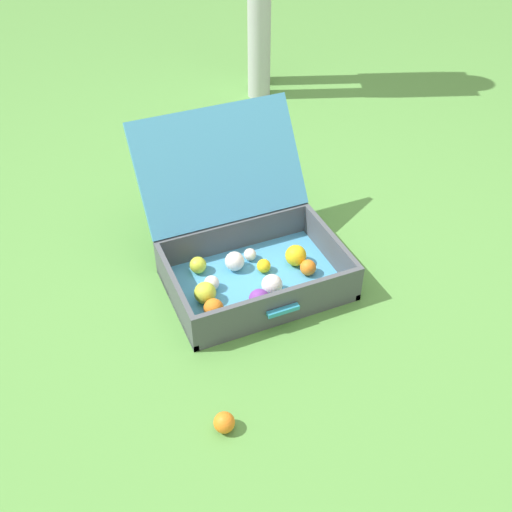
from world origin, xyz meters
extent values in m
plane|color=#569342|center=(0.00, 0.00, 0.00)|extent=(16.00, 16.00, 0.00)
cube|color=#4799C6|center=(-0.04, 0.01, 0.01)|extent=(0.60, 0.42, 0.03)
cube|color=#4C5156|center=(-0.33, 0.01, 0.07)|extent=(0.02, 0.42, 0.14)
cube|color=#4C5156|center=(0.26, 0.01, 0.07)|extent=(0.02, 0.42, 0.14)
cube|color=#4C5156|center=(-0.04, -0.18, 0.07)|extent=(0.57, 0.02, 0.14)
cube|color=#4C5156|center=(-0.04, 0.21, 0.07)|extent=(0.57, 0.02, 0.14)
cube|color=#4799C6|center=(-0.04, 0.34, 0.31)|extent=(0.60, 0.25, 0.35)
cube|color=teal|center=(-0.04, -0.21, 0.08)|extent=(0.11, 0.02, 0.02)
sphere|color=purple|center=(-0.08, -0.11, 0.06)|extent=(0.07, 0.07, 0.07)
sphere|color=orange|center=(-0.23, -0.09, 0.06)|extent=(0.07, 0.07, 0.07)
sphere|color=white|center=(-0.08, 0.10, 0.06)|extent=(0.07, 0.07, 0.07)
sphere|color=yellow|center=(0.13, 0.04, 0.06)|extent=(0.08, 0.08, 0.08)
sphere|color=#CCDB38|center=(0.03, -0.14, 0.05)|extent=(0.05, 0.05, 0.05)
sphere|color=#CCDB38|center=(-0.23, -0.01, 0.06)|extent=(0.08, 0.08, 0.08)
sphere|color=yellow|center=(0.01, 0.05, 0.05)|extent=(0.05, 0.05, 0.05)
sphere|color=white|center=(-0.19, 0.04, 0.05)|extent=(0.05, 0.05, 0.05)
sphere|color=white|center=(-0.01, -0.06, 0.06)|extent=(0.07, 0.07, 0.07)
sphere|color=white|center=(-0.01, 0.13, 0.05)|extent=(0.05, 0.05, 0.05)
sphere|color=#CCDB38|center=(-0.21, 0.14, 0.06)|extent=(0.06, 0.06, 0.06)
sphere|color=orange|center=(0.15, -0.02, 0.05)|extent=(0.06, 0.06, 0.06)
sphere|color=orange|center=(-0.35, -0.49, 0.03)|extent=(0.06, 0.06, 0.06)
cylinder|color=#B2B2B7|center=(0.66, 1.60, 0.42)|extent=(0.12, 0.12, 0.84)
cylinder|color=#B2B2B7|center=(0.59, 1.43, 0.42)|extent=(0.12, 0.12, 0.84)
camera|label=1|loc=(-0.66, -1.43, 1.45)|focal=42.45mm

